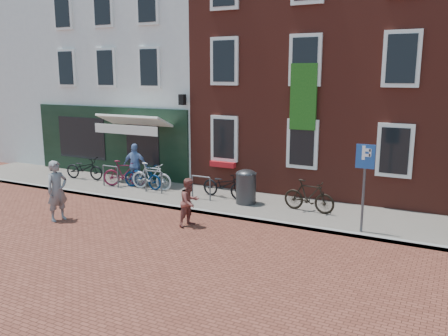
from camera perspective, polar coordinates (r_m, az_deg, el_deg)
The scene contains 16 objects.
ground at distance 15.40m, azimuth -6.67°, elevation -5.01°, with size 80.00×80.00×0.00m, color brown.
sidewalk at distance 16.13m, azimuth -0.73°, elevation -3.98°, with size 24.00×3.00×0.10m, color slate.
building_stucco at distance 23.37m, azimuth -7.61°, elevation 11.76°, with size 8.00×8.00×9.00m, color silver.
building_brick_mid at distance 20.24m, azimuth 9.34°, elevation 13.18°, with size 6.00×8.00×10.00m, color maroon.
filler_left at distance 28.32m, azimuth -20.43°, elevation 11.09°, with size 7.00×8.00×9.00m, color silver.
litter_bin at distance 15.44m, azimuth 2.72°, elevation -2.08°, with size 0.67×0.67×1.23m.
parking_sign at distance 12.98m, azimuth 16.89°, elevation -0.51°, with size 0.50×0.08×2.43m.
woman at distance 14.80m, azimuth -19.82°, elevation -2.65°, with size 0.67×0.44×1.83m, color slate.
boy at distance 13.50m, azimuth -4.26°, elevation -4.21°, with size 0.69×0.54×1.42m, color brown.
cafe_person at distance 18.08m, azimuth -10.84°, elevation 0.36°, with size 0.97×0.40×1.65m, color #6D8EC7.
bicycle_0 at distance 19.87m, azimuth -16.77°, elevation -0.02°, with size 0.60×1.73×0.91m, color black.
bicycle_1 at distance 18.22m, azimuth -12.15°, elevation -0.64°, with size 0.47×1.68×1.01m, color maroon.
bicycle_2 at distance 17.78m, azimuth -9.96°, elevation -1.02°, with size 0.60×1.73×0.91m, color #04224D.
bicycle_3 at distance 17.52m, azimuth -8.91°, elevation -1.01°, with size 0.47×1.68×1.01m, color #BBBCBE.
bicycle_4 at distance 16.20m, azimuth 0.01°, elevation -2.08°, with size 0.60×1.73×0.91m, color black.
bicycle_5 at distance 14.78m, azimuth 10.40°, elevation -3.40°, with size 0.47×1.68×1.01m, color black.
Camera 1 is at (8.29, -12.23, 4.36)m, focal length 37.20 mm.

